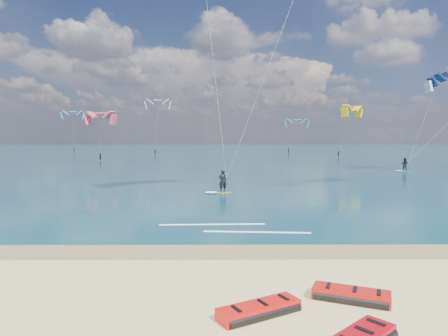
% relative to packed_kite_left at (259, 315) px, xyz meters
% --- Properties ---
extents(ground, '(320.00, 320.00, 0.00)m').
position_rel_packed_kite_left_xyz_m(ground, '(-2.50, 43.20, 0.00)').
color(ground, tan).
rests_on(ground, ground).
extents(wet_sand_strip, '(320.00, 2.40, 0.01)m').
position_rel_packed_kite_left_xyz_m(wet_sand_strip, '(-2.50, 6.20, 0.00)').
color(wet_sand_strip, brown).
rests_on(wet_sand_strip, ground).
extents(sea, '(320.00, 200.00, 0.04)m').
position_rel_packed_kite_left_xyz_m(sea, '(-2.50, 107.20, 0.02)').
color(sea, '#0B303F').
rests_on(sea, ground).
extents(packed_kite_left, '(2.83, 2.21, 0.39)m').
position_rel_packed_kite_left_xyz_m(packed_kite_left, '(0.00, 0.00, 0.00)').
color(packed_kite_left, red).
rests_on(packed_kite_left, ground).
extents(packed_kite_mid, '(2.73, 2.00, 0.41)m').
position_rel_packed_kite_left_xyz_m(packed_kite_mid, '(2.91, 0.99, 0.00)').
color(packed_kite_mid, '#B7130C').
rests_on(packed_kite_mid, ground).
extents(kitesurfer_main, '(10.09, 8.63, 20.57)m').
position_rel_packed_kite_left_xyz_m(kitesurfer_main, '(0.24, 21.09, 10.81)').
color(kitesurfer_main, gold).
rests_on(kitesurfer_main, sea).
extents(kitesurfer_far, '(12.67, 4.87, 14.73)m').
position_rel_packed_kite_left_xyz_m(kitesurfer_far, '(27.66, 43.09, 7.91)').
color(kitesurfer_far, '#B4BE1C').
rests_on(kitesurfer_far, sea).
extents(shoreline_foam, '(8.11, 2.35, 0.01)m').
position_rel_packed_kite_left_xyz_m(shoreline_foam, '(-0.44, 10.43, 0.04)').
color(shoreline_foam, white).
rests_on(shoreline_foam, ground).
extents(distant_kites, '(75.90, 40.64, 13.54)m').
position_rel_packed_kite_left_xyz_m(distant_kites, '(-8.44, 85.75, 5.60)').
color(distant_kites, gray).
rests_on(distant_kites, ground).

